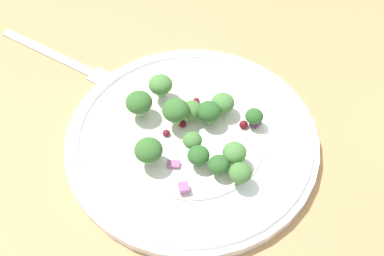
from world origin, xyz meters
The scene contains 24 objects.
ground_plane centered at (0.00, 0.00, -1.00)cm, with size 180.00×180.00×2.00cm, color tan.
plate centered at (-1.78, 2.64, 0.86)cm, with size 28.09×28.09×1.70cm.
dressing_pool centered at (-1.78, 2.64, 1.30)cm, with size 16.29×16.29×0.20cm, color white.
broccoli_floret_0 centered at (-3.66, 7.01, 3.01)cm, with size 2.58×2.58×2.62cm.
broccoli_floret_1 centered at (-8.26, 1.19, 3.53)cm, with size 2.72×2.72×2.76cm.
broccoli_floret_2 centered at (-0.46, 2.03, 2.94)cm, with size 2.04×2.04×2.06cm.
broccoli_floret_3 centered at (3.69, 3.56, 2.78)cm, with size 2.19×2.19×2.21cm.
broccoli_floret_4 centered at (-3.91, 1.53, 3.70)cm, with size 2.97×2.97×3.01cm.
broccoli_floret_5 centered at (-2.93, 5.05, 3.12)cm, with size 2.66×2.66×2.69cm.
broccoli_floret_6 centered at (-0.88, 9.62, 2.74)cm, with size 2.00×2.00×2.02cm.
broccoli_floret_7 centered at (3.17, 5.46, 3.24)cm, with size 2.47×2.47×2.50cm.
broccoli_floret_8 centered at (-4.10, 3.45, 2.77)cm, with size 2.37×2.37×2.40cm.
broccoli_floret_9 centered at (-6.60, -1.87, 3.44)cm, with size 2.97×2.97×3.01cm.
broccoli_floret_10 centered at (0.23, -2.77, 3.46)cm, with size 2.93×2.93×2.96cm.
broccoli_floret_11 centered at (5.47, 5.12, 2.98)cm, with size 2.33×2.33×2.35cm.
broccoli_floret_12 centered at (1.96, 1.97, 2.85)cm, with size 2.30×2.30×2.33cm.
cranberry_0 centered at (-3.45, 2.13, 1.68)cm, with size 0.88×0.88×0.88cm, color maroon.
cranberry_1 centered at (-2.84, -0.49, 1.64)cm, with size 0.83×0.83×0.83cm, color maroon.
cranberry_2 centered at (-0.94, 8.46, 1.71)cm, with size 0.98×0.98×0.98cm, color maroon.
cranberry_3 centered at (-6.11, 4.77, 1.67)cm, with size 0.76×0.76×0.76cm, color maroon.
onion_bit_0 centered at (4.51, -0.57, 1.96)cm, with size 1.02×1.05×0.57cm, color #A35B93.
onion_bit_1 centered at (-0.70, 9.78, 1.63)cm, with size 0.94×1.07×0.31cm, color #843D75.
onion_bit_2 centered at (1.30, -0.58, 1.64)cm, with size 0.85×1.33×0.39cm, color #A35B93.
fork centered at (-19.83, -8.32, 0.25)cm, with size 15.68×12.99×0.50cm.
Camera 1 is at (27.70, -8.23, 43.10)cm, focal length 44.25 mm.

